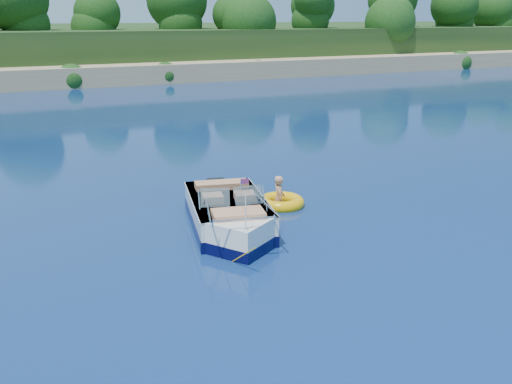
# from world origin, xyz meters

# --- Properties ---
(ground) EXTENTS (160.00, 160.00, 0.00)m
(ground) POSITION_xyz_m (0.00, 0.00, 0.00)
(ground) COLOR #0A204C
(ground) RESTS_ON ground
(shoreline) EXTENTS (170.00, 59.00, 6.00)m
(shoreline) POSITION_xyz_m (0.00, 63.77, 0.98)
(shoreline) COLOR #977D57
(shoreline) RESTS_ON ground
(treeline) EXTENTS (150.00, 7.12, 8.19)m
(treeline) POSITION_xyz_m (0.04, 41.01, 5.55)
(treeline) COLOR black
(treeline) RESTS_ON ground
(motorboat) EXTENTS (2.56, 5.09, 1.72)m
(motorboat) POSITION_xyz_m (-1.59, 2.34, 0.33)
(motorboat) COLOR white
(motorboat) RESTS_ON ground
(tow_tube) EXTENTS (1.47, 1.47, 0.35)m
(tow_tube) POSITION_xyz_m (0.50, 3.53, 0.09)
(tow_tube) COLOR #FFB709
(tow_tube) RESTS_ON ground
(boy) EXTENTS (0.52, 0.81, 1.48)m
(boy) POSITION_xyz_m (0.42, 3.53, 0.00)
(boy) COLOR tan
(boy) RESTS_ON ground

